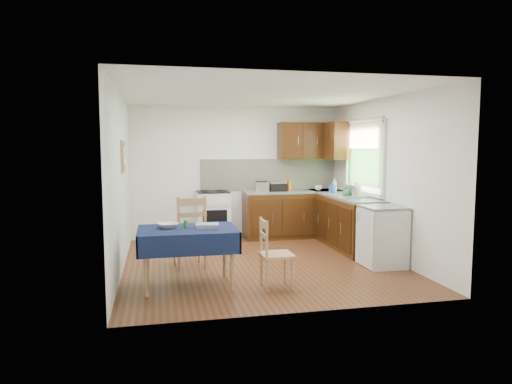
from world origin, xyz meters
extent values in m
plane|color=#502715|center=(0.00, 0.00, 0.00)|extent=(4.20, 4.20, 0.00)
cube|color=white|center=(0.00, 0.00, 2.50)|extent=(4.00, 4.20, 0.02)
cube|color=white|center=(0.00, 2.10, 1.25)|extent=(4.00, 0.02, 2.50)
cube|color=white|center=(0.00, -2.10, 1.25)|extent=(4.00, 0.02, 2.50)
cube|color=silver|center=(-2.00, 0.00, 1.25)|extent=(0.02, 4.20, 2.50)
cube|color=white|center=(2.00, 0.00, 1.25)|extent=(0.02, 4.20, 2.50)
cube|color=#331808|center=(1.05, 1.80, 0.43)|extent=(1.90, 0.60, 0.86)
cube|color=#331808|center=(1.70, 0.65, 0.43)|extent=(0.60, 1.70, 0.86)
cube|color=slate|center=(1.05, 1.80, 0.88)|extent=(1.90, 0.60, 0.04)
cube|color=slate|center=(1.70, 0.65, 0.88)|extent=(0.60, 1.70, 0.04)
cube|color=slate|center=(1.70, 1.80, 0.88)|extent=(0.60, 0.60, 0.04)
cube|color=white|center=(0.65, 2.08, 1.20)|extent=(2.70, 0.02, 0.60)
cube|color=#331808|center=(1.40, 1.93, 1.85)|extent=(1.20, 0.35, 0.70)
cube|color=#331808|center=(1.82, 1.50, 1.85)|extent=(0.35, 0.50, 0.70)
cube|color=white|center=(-0.50, 1.80, 0.45)|extent=(0.60, 0.60, 0.90)
cube|color=black|center=(-0.50, 1.80, 0.91)|extent=(0.58, 0.58, 0.02)
cube|color=black|center=(-0.50, 1.50, 0.45)|extent=(0.44, 0.01, 0.32)
cube|color=#254F20|center=(1.99, 0.70, 1.50)|extent=(0.01, 1.40, 0.85)
cube|color=white|center=(1.97, 0.70, 2.15)|extent=(0.04, 1.48, 0.06)
cube|color=white|center=(1.97, 0.70, 0.95)|extent=(0.04, 1.48, 0.06)
cube|color=beige|center=(1.96, 0.70, 1.93)|extent=(0.02, 1.36, 0.44)
cube|color=white|center=(1.70, -0.55, 0.42)|extent=(0.55, 0.58, 0.85)
cube|color=slate|center=(1.70, -0.55, 0.87)|extent=(0.58, 0.60, 0.03)
cube|color=tan|center=(-1.98, 0.30, 1.60)|extent=(0.02, 0.62, 0.47)
cube|color=#9E6842|center=(-1.96, 0.30, 1.60)|extent=(0.01, 0.56, 0.41)
cube|color=white|center=(-1.95, 0.22, 1.62)|extent=(0.00, 0.18, 0.24)
cube|color=white|center=(-1.95, 0.42, 1.50)|extent=(0.00, 0.15, 0.20)
cube|color=#101C40|center=(-1.14, -0.92, 0.72)|extent=(1.17, 0.78, 0.03)
cube|color=#101C40|center=(-1.14, -1.32, 0.60)|extent=(1.21, 0.02, 0.26)
cube|color=#101C40|center=(-1.14, -0.52, 0.60)|extent=(1.21, 0.02, 0.26)
cube|color=#101C40|center=(-1.74, -0.92, 0.60)|extent=(0.02, 0.82, 0.26)
cube|color=#101C40|center=(-0.54, -0.92, 0.60)|extent=(0.02, 0.82, 0.26)
cylinder|color=tan|center=(-1.65, -1.23, 0.35)|extent=(0.05, 0.05, 0.70)
cylinder|color=tan|center=(-0.63, -1.23, 0.35)|extent=(0.05, 0.05, 0.70)
cylinder|color=tan|center=(-1.65, -0.61, 0.35)|extent=(0.05, 0.05, 0.70)
cylinder|color=tan|center=(-0.63, -0.61, 0.35)|extent=(0.05, 0.05, 0.70)
cube|color=tan|center=(-1.06, 0.00, 0.50)|extent=(0.53, 0.53, 0.04)
cube|color=tan|center=(-1.03, -0.20, 0.88)|extent=(0.42, 0.09, 0.33)
cylinder|color=tan|center=(-0.90, 0.21, 0.25)|extent=(0.04, 0.04, 0.50)
cylinder|color=tan|center=(-1.27, 0.16, 0.25)|extent=(0.04, 0.04, 0.50)
cylinder|color=tan|center=(-0.85, -0.16, 0.25)|extent=(0.04, 0.04, 0.50)
cylinder|color=tan|center=(-1.22, -0.21, 0.25)|extent=(0.04, 0.04, 0.50)
cube|color=tan|center=(-0.07, -1.21, 0.41)|extent=(0.39, 0.39, 0.04)
cube|color=tan|center=(-0.24, -1.21, 0.73)|extent=(0.03, 0.35, 0.27)
cylinder|color=tan|center=(0.08, -1.37, 0.21)|extent=(0.03, 0.03, 0.41)
cylinder|color=tan|center=(0.08, -1.05, 0.21)|extent=(0.03, 0.03, 0.41)
cylinder|color=tan|center=(-0.23, -1.37, 0.21)|extent=(0.03, 0.03, 0.41)
cylinder|color=tan|center=(-0.23, -1.06, 0.21)|extent=(0.03, 0.03, 0.41)
cube|color=#BBBBC0|center=(0.41, 1.74, 0.99)|extent=(0.26, 0.16, 0.18)
cube|color=black|center=(0.41, 1.74, 1.09)|extent=(0.22, 0.02, 0.02)
cube|color=black|center=(0.72, 1.76, 0.97)|extent=(0.31, 0.27, 0.14)
cube|color=#BBBBC0|center=(0.72, 1.76, 1.07)|extent=(0.31, 0.27, 0.03)
cylinder|color=red|center=(0.94, 1.76, 1.00)|extent=(0.04, 0.04, 0.19)
cube|color=yellow|center=(0.97, 1.94, 0.99)|extent=(0.15, 0.13, 0.17)
cube|color=#98989D|center=(1.69, 0.52, 0.91)|extent=(0.46, 0.35, 0.02)
cylinder|color=white|center=(1.69, 0.52, 1.01)|extent=(0.06, 0.22, 0.22)
cylinder|color=white|center=(1.75, 0.48, 0.99)|extent=(0.15, 0.15, 0.19)
sphere|color=white|center=(1.75, 0.48, 1.10)|extent=(0.09, 0.09, 0.09)
imported|color=silver|center=(1.50, 1.65, 0.95)|extent=(0.14, 0.14, 0.10)
imported|color=white|center=(1.70, 1.34, 1.03)|extent=(0.13, 0.13, 0.27)
imported|color=blue|center=(1.65, 1.30, 1.00)|extent=(0.12, 0.12, 0.20)
imported|color=#238137|center=(1.60, 0.55, 0.99)|extent=(0.16, 0.16, 0.18)
imported|color=#FAEBCC|center=(-1.38, -0.83, 0.76)|extent=(0.30, 0.30, 0.06)
imported|color=white|center=(-0.92, -0.73, 0.74)|extent=(0.17, 0.23, 0.02)
cylinder|color=#25882E|center=(-1.16, -0.91, 0.78)|extent=(0.05, 0.05, 0.10)
cube|color=navy|center=(-0.90, -0.93, 0.76)|extent=(0.31, 0.25, 0.05)
camera|label=1|loc=(-1.49, -6.56, 1.75)|focal=32.00mm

